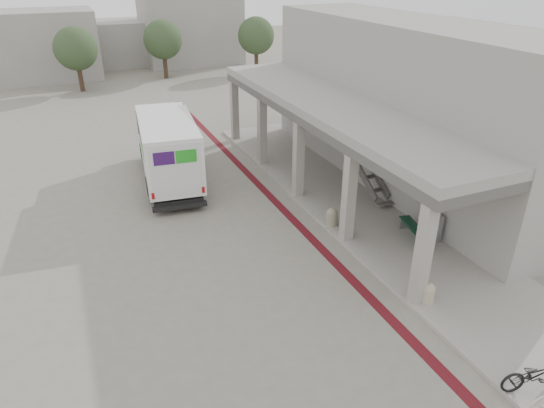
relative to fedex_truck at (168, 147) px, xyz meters
name	(u,v)px	position (x,y,z in m)	size (l,w,h in m)	color
ground	(300,259)	(2.57, -8.36, -1.64)	(120.00, 120.00, 0.00)	slate
bike_lane_stripe	(300,227)	(3.57, -6.36, -1.64)	(0.35, 40.00, 0.01)	#511016
sidewalk	(396,234)	(6.57, -8.36, -1.58)	(4.40, 28.00, 0.12)	gray
transit_building	(396,108)	(9.40, -3.86, 1.76)	(7.60, 17.00, 7.00)	gray
distant_backdrop	(96,39)	(-0.28, 27.52, 1.06)	(28.00, 10.00, 6.50)	gray
tree_left	(76,49)	(-2.43, 19.64, 1.54)	(3.20, 3.20, 4.80)	#38281C
tree_mid	(163,40)	(4.57, 21.64, 1.54)	(3.20, 3.20, 4.80)	#38281C
tree_right	(256,36)	(12.57, 20.64, 1.54)	(3.20, 3.20, 4.80)	#38281C
fedex_truck	(168,147)	(0.00, 0.00, 0.00)	(3.02, 7.42, 3.08)	black
bench	(415,231)	(6.89, -8.95, -1.20)	(0.85, 1.97, 0.45)	slate
bollard_near	(428,292)	(4.95, -12.01, -1.20)	(0.43, 0.43, 0.65)	tan
bollard_far	(332,216)	(4.67, -6.81, -1.18)	(0.46, 0.46, 0.69)	gray
utility_cabinet	(432,227)	(7.42, -9.19, -1.01)	(0.46, 0.62, 1.03)	gray
bicycle_black	(537,374)	(5.07, -15.67, -1.06)	(0.61, 1.76, 0.92)	black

